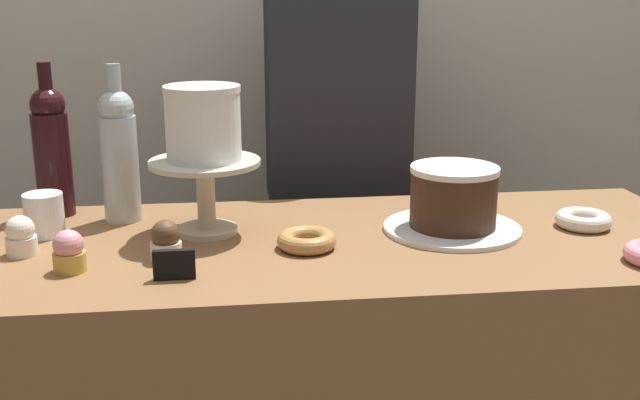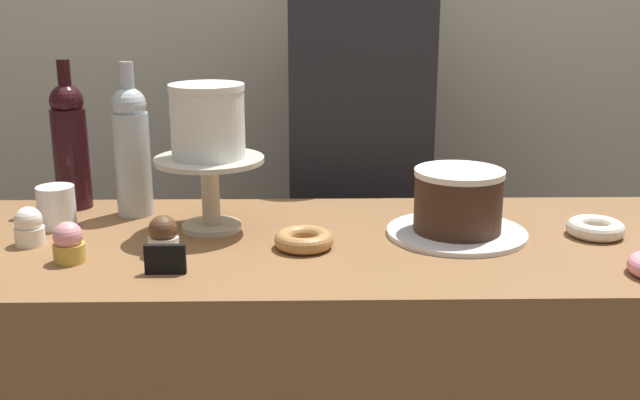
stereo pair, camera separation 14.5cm
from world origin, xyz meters
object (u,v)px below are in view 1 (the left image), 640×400
(wine_bottle_clear, at_px, (119,153))
(donut_sugar, at_px, (583,220))
(coffee_cup_ceramic, at_px, (44,215))
(cake_stand_pedestal, at_px, (206,184))
(chocolate_round_cake, at_px, (454,196))
(donut_maple, at_px, (307,240))
(cupcake_vanilla, at_px, (21,237))
(white_layer_cake, at_px, (203,123))
(cupcake_chocolate, at_px, (166,241))
(barista_figure, at_px, (336,200))
(wine_bottle_dark_red, at_px, (52,149))
(price_sign_chalkboard, at_px, (174,265))
(cupcake_strawberry, at_px, (69,252))

(wine_bottle_clear, xyz_separation_m, donut_sugar, (0.94, -0.17, -0.13))
(wine_bottle_clear, relative_size, coffee_cup_ceramic, 3.83)
(cake_stand_pedestal, distance_m, chocolate_round_cake, 0.49)
(coffee_cup_ceramic, bearing_deg, donut_maple, -15.64)
(cupcake_vanilla, distance_m, donut_maple, 0.52)
(cake_stand_pedestal, distance_m, coffee_cup_ceramic, 0.32)
(donut_sugar, bearing_deg, chocolate_round_cake, 177.74)
(white_layer_cake, height_order, cupcake_vanilla, white_layer_cake)
(white_layer_cake, relative_size, cupcake_chocolate, 1.98)
(coffee_cup_ceramic, distance_m, barista_figure, 0.80)
(donut_sugar, bearing_deg, wine_bottle_dark_red, 168.24)
(wine_bottle_clear, xyz_separation_m, price_sign_chalkboard, (0.13, -0.36, -0.12))
(white_layer_cake, bearing_deg, coffee_cup_ceramic, 175.79)
(white_layer_cake, bearing_deg, donut_maple, -32.21)
(wine_bottle_dark_red, relative_size, wine_bottle_clear, 1.00)
(wine_bottle_clear, height_order, cupcake_strawberry, wine_bottle_clear)
(chocolate_round_cake, height_order, price_sign_chalkboard, chocolate_round_cake)
(price_sign_chalkboard, height_order, coffee_cup_ceramic, coffee_cup_ceramic)
(wine_bottle_dark_red, height_order, cupcake_strawberry, wine_bottle_dark_red)
(white_layer_cake, bearing_deg, chocolate_round_cake, -5.45)
(donut_maple, height_order, coffee_cup_ceramic, coffee_cup_ceramic)
(cake_stand_pedestal, bearing_deg, wine_bottle_clear, 147.89)
(wine_bottle_clear, distance_m, cupcake_strawberry, 0.32)
(donut_maple, bearing_deg, cake_stand_pedestal, 147.79)
(wine_bottle_dark_red, xyz_separation_m, coffee_cup_ceramic, (0.01, -0.14, -0.10))
(wine_bottle_dark_red, height_order, coffee_cup_ceramic, wine_bottle_dark_red)
(cake_stand_pedestal, height_order, coffee_cup_ceramic, cake_stand_pedestal)
(cupcake_vanilla, bearing_deg, chocolate_round_cake, 2.89)
(cupcake_chocolate, relative_size, coffee_cup_ceramic, 0.87)
(chocolate_round_cake, xyz_separation_m, donut_maple, (-0.30, -0.07, -0.06))
(white_layer_cake, bearing_deg, cupcake_strawberry, -141.33)
(cake_stand_pedestal, bearing_deg, wine_bottle_dark_red, 152.49)
(cupcake_chocolate, distance_m, donut_sugar, 0.83)
(cake_stand_pedestal, distance_m, wine_bottle_dark_red, 0.37)
(cupcake_chocolate, bearing_deg, price_sign_chalkboard, -78.23)
(wine_bottle_clear, bearing_deg, price_sign_chalkboard, -70.41)
(donut_sugar, height_order, coffee_cup_ceramic, coffee_cup_ceramic)
(cupcake_strawberry, relative_size, coffee_cup_ceramic, 0.87)
(chocolate_round_cake, height_order, cupcake_vanilla, chocolate_round_cake)
(wine_bottle_clear, relative_size, price_sign_chalkboard, 4.65)
(cupcake_strawberry, relative_size, donut_maple, 0.66)
(wine_bottle_clear, xyz_separation_m, cupcake_vanilla, (-0.16, -0.20, -0.11))
(cupcake_chocolate, height_order, coffee_cup_ceramic, coffee_cup_ceramic)
(wine_bottle_clear, bearing_deg, wine_bottle_dark_red, 158.60)
(wine_bottle_clear, relative_size, barista_figure, 0.20)
(coffee_cup_ceramic, bearing_deg, price_sign_chalkboard, -45.25)
(cupcake_vanilla, height_order, donut_maple, cupcake_vanilla)
(chocolate_round_cake, relative_size, donut_maple, 1.56)
(coffee_cup_ceramic, bearing_deg, chocolate_round_cake, -4.96)
(coffee_cup_ceramic, relative_size, barista_figure, 0.05)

